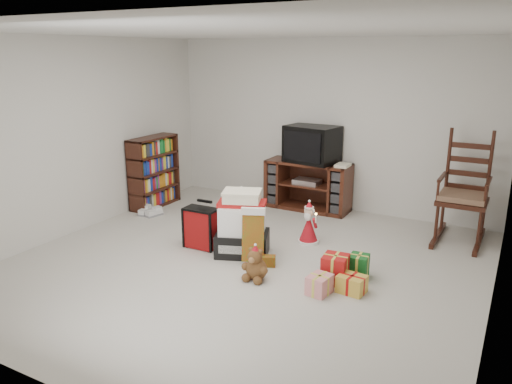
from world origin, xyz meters
TOP-DOWN VIEW (x-y plane):
  - room at (0.00, 0.00)m, footprint 5.01×5.01m
  - tv_stand at (-0.19, 2.24)m, footprint 1.27×0.46m
  - bookshelf at (-2.32, 1.27)m, footprint 0.29×0.88m
  - rocking_chair at (2.00, 1.99)m, footprint 0.58×0.96m
  - gift_pile at (-0.17, 0.25)m, footprint 0.72×0.63m
  - red_suitcase at (-0.71, 0.18)m, footprint 0.39×0.21m
  - stocking at (0.07, 0.06)m, footprint 0.34×0.24m
  - teddy_bear at (0.29, -0.28)m, footprint 0.23×0.21m
  - santa_figurine at (0.37, 0.95)m, footprint 0.26×0.25m
  - mrs_claus_figurine at (-0.62, 0.99)m, footprint 0.28×0.27m
  - sneaker_pair at (-2.09, 0.86)m, footprint 0.33×0.27m
  - gift_cluster at (1.13, 0.01)m, footprint 0.50×0.77m
  - crt_television at (-0.15, 2.26)m, footprint 0.81×0.65m

SIDE VIEW (x-z plane):
  - sneaker_pair at x=-2.09m, z-range 0.00..0.09m
  - gift_cluster at x=1.13m, z-range 0.00..0.23m
  - teddy_bear at x=0.29m, z-range -0.02..0.33m
  - santa_figurine at x=0.37m, z-range -0.06..0.48m
  - mrs_claus_figurine at x=-0.62m, z-range -0.07..0.51m
  - red_suitcase at x=-0.71m, z-range -0.04..0.55m
  - stocking at x=0.07m, z-range 0.00..0.66m
  - gift_pile at x=-0.17m, z-range -0.05..0.71m
  - tv_stand at x=-0.19m, z-range 0.00..0.73m
  - rocking_chair at x=2.00m, z-range -0.23..1.21m
  - bookshelf at x=-2.32m, z-range -0.02..1.05m
  - crt_television at x=-0.15m, z-range 0.72..1.26m
  - room at x=0.00m, z-range -0.01..2.51m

